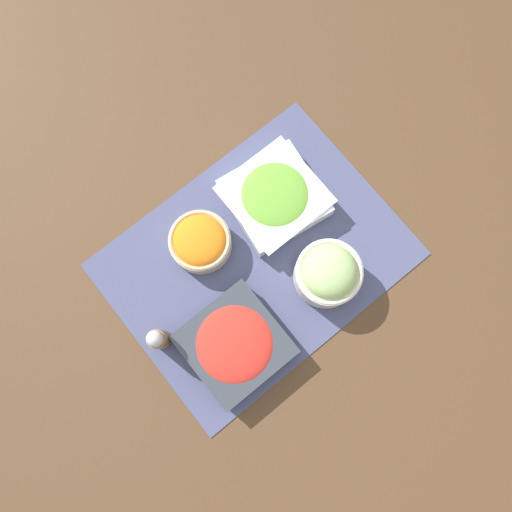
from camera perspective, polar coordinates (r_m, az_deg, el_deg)
ground_plane at (r=0.92m, az=0.00°, el=-0.40°), size 3.00×3.00×0.00m
placemat at (r=0.91m, az=0.00°, el=-0.38°), size 0.51×0.39×0.00m
cucumber_bowl at (r=0.87m, az=8.25°, el=-1.96°), size 0.12×0.12×0.09m
carrot_bowl at (r=0.90m, az=-6.40°, el=1.65°), size 0.11×0.11×0.06m
lettuce_bowl at (r=0.92m, az=2.13°, el=6.77°), size 0.18×0.18×0.05m
tomato_bowl at (r=0.87m, az=-2.45°, el=-10.04°), size 0.16×0.16×0.05m
pepper_shaker at (r=0.87m, az=-11.12°, el=-9.32°), size 0.03×0.03×0.09m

